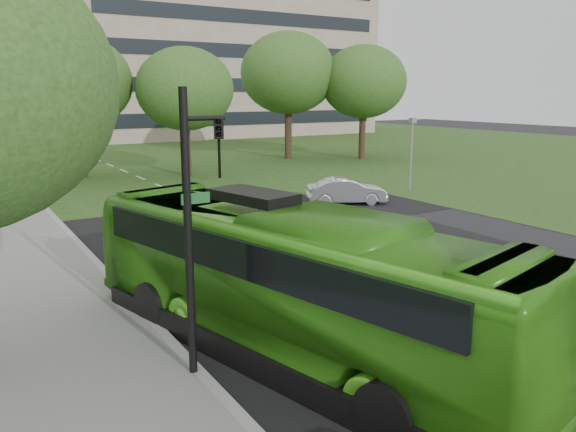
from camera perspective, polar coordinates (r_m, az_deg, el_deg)
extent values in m
plane|color=black|center=(16.29, 13.26, -7.82)|extent=(160.00, 160.00, 0.00)
cube|color=black|center=(33.11, -11.72, 2.51)|extent=(14.00, 120.00, 0.01)
cube|color=black|center=(27.62, -7.47, 0.74)|extent=(80.00, 12.00, 0.01)
cube|color=silver|center=(28.52, -8.29, 1.10)|extent=(0.15, 90.00, 0.01)
cube|color=#244416|center=(57.09, -20.35, 6.06)|extent=(120.00, 60.00, 0.01)
cube|color=gray|center=(80.16, -7.37, 17.26)|extent=(40.00, 20.00, 25.00)
cube|color=black|center=(71.17, -3.89, 17.96)|extent=(36.80, 0.10, 23.00)
cube|color=black|center=(74.22, -22.29, 16.88)|extent=(0.10, 18.40, 23.00)
cylinder|color=black|center=(39.88, -20.18, 6.13)|extent=(0.52, 0.52, 3.43)
ellipsoid|color=#264818|center=(39.71, -20.67, 12.65)|extent=(7.06, 7.06, 6.01)
cylinder|color=black|center=(38.73, -10.19, 6.38)|extent=(0.49, 0.49, 3.24)
ellipsoid|color=#264818|center=(38.54, -10.43, 12.59)|extent=(6.43, 6.43, 5.47)
cylinder|color=black|center=(48.47, 0.02, 8.18)|extent=(0.60, 0.60, 3.98)
ellipsoid|color=#264818|center=(48.36, 0.02, 14.32)|extent=(8.00, 8.00, 6.80)
cylinder|color=black|center=(48.73, 7.53, 7.89)|extent=(0.54, 0.54, 3.62)
ellipsoid|color=#264818|center=(48.60, 7.69, 13.37)|extent=(7.13, 7.13, 6.06)
imported|color=#43A11E|center=(12.08, 0.16, -6.65)|extent=(5.41, 11.75, 3.19)
imported|color=silver|center=(28.72, 5.94, 2.55)|extent=(4.25, 2.97, 1.33)
cylinder|color=black|center=(10.70, -10.07, -2.47)|extent=(0.16, 0.16, 5.65)
cylinder|color=black|center=(10.51, -8.51, 9.80)|extent=(0.79, 0.09, 0.09)
imported|color=black|center=(10.66, -7.01, 6.83)|extent=(0.26, 0.28, 1.13)
cube|color=#195926|center=(10.59, -9.38, 1.78)|extent=(0.56, 0.05, 0.20)
cylinder|color=gray|center=(32.94, 12.39, 5.87)|extent=(0.12, 0.12, 3.93)
cube|color=gray|center=(32.78, 12.55, 9.46)|extent=(0.44, 0.41, 0.29)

